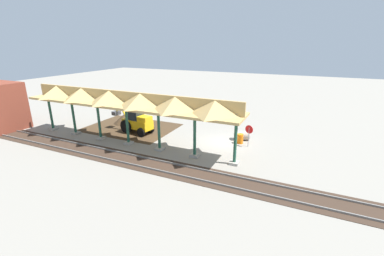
{
  "coord_description": "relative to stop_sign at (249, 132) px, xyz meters",
  "views": [
    {
      "loc": [
        -6.65,
        21.58,
        8.81
      ],
      "look_at": [
        2.44,
        1.68,
        1.6
      ],
      "focal_mm": 24.0,
      "sensor_mm": 36.0,
      "label": 1
    }
  ],
  "objects": [
    {
      "name": "ground_plane",
      "position": [
        2.34,
        -0.01,
        -1.43
      ],
      "size": [
        120.0,
        120.0,
        0.0
      ],
      "primitive_type": "plane",
      "color": "gray"
    },
    {
      "name": "traffic_barrel",
      "position": [
        0.85,
        -0.47,
        -0.98
      ],
      "size": [
        0.56,
        0.56,
        0.9
      ],
      "primitive_type": "cylinder",
      "color": "orange",
      "rests_on": "ground"
    },
    {
      "name": "platform_canopy",
      "position": [
        10.16,
        3.96,
        2.74
      ],
      "size": [
        21.18,
        3.2,
        4.9
      ],
      "color": "#9E998E",
      "rests_on": "ground"
    },
    {
      "name": "concrete_pipe",
      "position": [
        0.97,
        -1.47,
        -1.0
      ],
      "size": [
        1.61,
        1.25,
        0.85
      ],
      "color": "#9E9384",
      "rests_on": "ground"
    },
    {
      "name": "dirt_work_zone",
      "position": [
        12.99,
        -0.1,
        -1.42
      ],
      "size": [
        9.52,
        7.0,
        0.01
      ],
      "primitive_type": "cube",
      "color": "#42301E",
      "rests_on": "ground"
    },
    {
      "name": "dirt_mound",
      "position": [
        14.75,
        -1.19,
        -1.43
      ],
      "size": [
        4.97,
        4.97,
        2.09
      ],
      "primitive_type": "cone",
      "color": "#42301E",
      "rests_on": "ground"
    },
    {
      "name": "backhoe",
      "position": [
        11.37,
        0.97,
        -0.15
      ],
      "size": [
        5.13,
        2.12,
        2.82
      ],
      "color": "#EAB214",
      "rests_on": "ground"
    },
    {
      "name": "rail_tracks",
      "position": [
        2.34,
        6.72,
        -1.4
      ],
      "size": [
        60.0,
        2.58,
        0.15
      ],
      "color": "slate",
      "rests_on": "ground"
    },
    {
      "name": "stop_sign",
      "position": [
        0.0,
        0.0,
        0.0
      ],
      "size": [
        0.73,
        0.26,
        2.0
      ],
      "color": "gray",
      "rests_on": "ground"
    }
  ]
}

